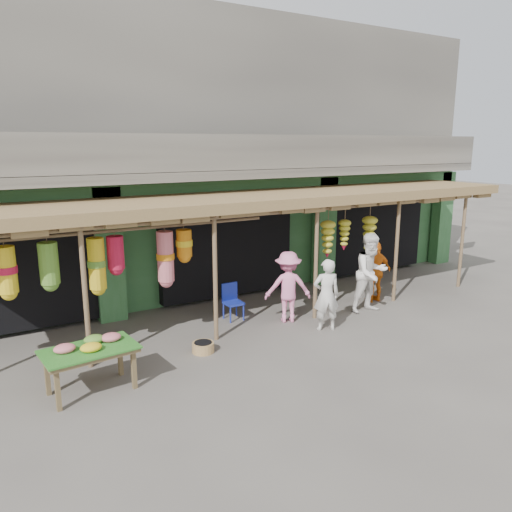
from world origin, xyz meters
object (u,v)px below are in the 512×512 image
person_right (371,273)px  person_shopper (288,287)px  blue_chair (232,299)px  person_front (326,295)px  person_vendor (376,272)px  flower_table (90,350)px

person_right → person_shopper: bearing=170.5°
blue_chair → person_shopper: (1.00, -0.78, 0.34)m
person_front → person_right: person_right is taller
person_vendor → flower_table: bearing=12.9°
flower_table → person_shopper: 4.66m
flower_table → blue_chair: size_ratio=1.85×
person_vendor → person_shopper: bearing=5.4°
person_right → person_front: bearing=-163.2°
blue_chair → person_front: (1.40, -1.63, 0.32)m
blue_chair → person_shopper: 1.31m
person_front → person_vendor: 2.48m
person_shopper → person_right: bearing=-167.7°
person_right → person_shopper: person_right is taller
flower_table → person_front: (4.93, 0.22, 0.08)m
blue_chair → person_front: bearing=-49.6°
blue_chair → person_front: 2.17m
flower_table → person_right: bearing=-0.0°
flower_table → person_vendor: bearing=3.5°
blue_chair → person_right: 3.32m
flower_table → person_shopper: size_ratio=0.95×
person_vendor → person_shopper: (-2.70, -0.07, 0.03)m
blue_chair → person_vendor: bearing=-11.0°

